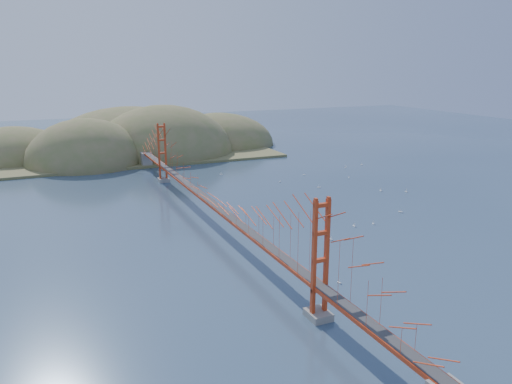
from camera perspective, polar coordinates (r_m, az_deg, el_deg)
name	(u,v)px	position (r m, az deg, el deg)	size (l,w,h in m)	color
ground	(213,225)	(73.55, -4.95, -3.79)	(320.00, 320.00, 0.00)	#2C4059
bridge	(211,178)	(71.82, -5.12, 1.57)	(2.20, 94.40, 12.00)	gray
far_headlands	(137,151)	(138.81, -13.40, 4.63)	(84.00, 58.00, 25.00)	olive
sailboat_10	(339,282)	(55.51, 9.49, -10.11)	(0.51, 0.51, 0.57)	white
sailboat_1	(401,211)	(82.62, 16.19, -2.14)	(0.68, 0.68, 0.74)	white
sailboat_6	(331,239)	(68.12, 8.54, -5.29)	(0.59, 0.61, 0.68)	white
sailboat_17	(362,164)	(118.48, 11.97, 3.11)	(0.57, 0.47, 0.66)	white
sailboat_12	(280,182)	(99.32, 2.77, 1.21)	(0.48, 0.41, 0.55)	white
sailboat_8	(345,167)	(114.78, 10.18, 2.83)	(0.62, 0.62, 0.66)	white
sailboat_14	(354,225)	(74.02, 11.16, -3.78)	(0.51, 0.59, 0.68)	white
sailboat_9	(381,190)	(95.22, 14.07, 0.20)	(0.56, 0.64, 0.73)	white
sailboat_0	(373,223)	(75.67, 13.26, -3.49)	(0.46, 0.53, 0.61)	white
sailboat_7	(319,187)	(95.50, 7.17, 0.58)	(0.70, 0.70, 0.74)	white
sailboat_3	(221,174)	(106.13, -4.00, 2.07)	(0.58, 0.48, 0.68)	white
sailboat_16	(304,174)	(106.02, 5.51, 2.02)	(0.56, 0.56, 0.59)	white
sailboat_5	(406,191)	(95.69, 16.80, 0.08)	(0.52, 0.61, 0.71)	white
sailboat_4	(349,177)	(104.53, 10.56, 1.65)	(0.53, 0.53, 0.56)	white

